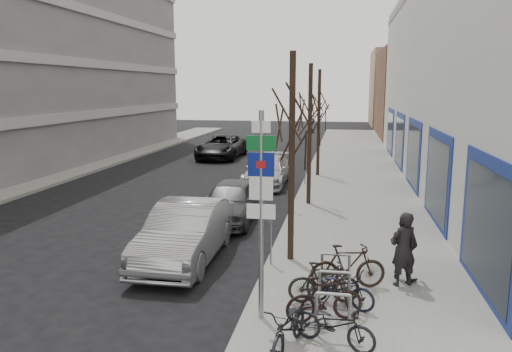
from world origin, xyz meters
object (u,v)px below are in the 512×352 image
at_px(parked_car_back, 267,171).
at_px(lane_car, 222,147).
at_px(tree_far, 319,98).
at_px(bike_far_inner, 348,266).
at_px(bike_mid_curb, 340,284).
at_px(meter_mid, 293,191).
at_px(bike_mid_inner, 324,282).
at_px(bike_near_left, 290,324).
at_px(parked_car_front, 186,232).
at_px(pedestrian_near, 404,249).
at_px(bike_near_right, 325,298).
at_px(tree_near, 292,108).
at_px(tree_mid, 310,101).
at_px(meter_front, 271,235).
at_px(bike_far_curb, 334,321).
at_px(highway_sign_pole, 261,203).
at_px(parked_car_mid, 231,201).
at_px(pedestrian_far, 404,246).
at_px(bike_rack, 334,286).
at_px(meter_back, 305,168).

xyz_separation_m(parked_car_back, lane_car, (-4.39, 8.61, 0.08)).
bearing_deg(tree_far, bike_far_inner, -84.29).
xyz_separation_m(bike_mid_curb, bike_far_inner, (0.17, 0.96, 0.06)).
bearing_deg(meter_mid, bike_mid_inner, -79.35).
distance_m(bike_mid_curb, bike_mid_inner, 0.34).
height_order(bike_near_left, bike_mid_inner, bike_near_left).
distance_m(parked_car_front, pedestrian_near, 5.63).
xyz_separation_m(tree_far, bike_near_right, (1.03, -16.47, -3.48)).
bearing_deg(bike_mid_curb, bike_near_left, -179.36).
xyz_separation_m(tree_near, tree_mid, (0.00, 6.50, 0.00)).
xyz_separation_m(meter_front, bike_far_curb, (1.68, -3.86, -0.30)).
xyz_separation_m(meter_front, parked_car_front, (-2.35, 0.29, -0.13)).
bearing_deg(bike_mid_curb, tree_near, 48.67).
bearing_deg(highway_sign_pole, bike_mid_inner, 37.05).
height_order(tree_far, parked_car_back, tree_far).
distance_m(tree_mid, meter_front, 7.70).
bearing_deg(bike_near_left, bike_far_curb, 36.48).
bearing_deg(tree_mid, highway_sign_pole, -91.14).
relative_size(bike_near_left, parked_car_mid, 0.40).
xyz_separation_m(highway_sign_pole, bike_far_inner, (1.67, 1.77, -1.78)).
bearing_deg(pedestrian_far, bike_far_inner, 70.91).
relative_size(bike_rack, bike_mid_curb, 1.48).
bearing_deg(tree_near, pedestrian_near, -26.16).
height_order(tree_far, lane_car, tree_far).
xyz_separation_m(highway_sign_pole, meter_back, (-0.25, 14.01, -1.54)).
bearing_deg(bike_mid_inner, bike_far_curb, 177.78).
relative_size(meter_front, parked_car_front, 0.27).
relative_size(highway_sign_pole, meter_back, 3.31).
xyz_separation_m(meter_front, bike_near_left, (0.94, -4.20, -0.25)).
xyz_separation_m(bike_far_inner, lane_car, (-8.12, 20.95, 0.09)).
relative_size(meter_mid, bike_near_right, 0.81).
bearing_deg(meter_front, parked_car_mid, 114.83).
bearing_deg(tree_mid, tree_near, -90.00).
bearing_deg(bike_near_right, bike_near_left, 134.44).
xyz_separation_m(tree_far, meter_back, (-0.45, -2.50, -3.19)).
distance_m(tree_near, bike_mid_inner, 4.47).
bearing_deg(parked_car_back, meter_back, -2.81).
height_order(parked_car_front, parked_car_mid, parked_car_front).
xyz_separation_m(pedestrian_near, pedestrian_far, (0.05, 0.44, -0.07)).
bearing_deg(meter_back, meter_front, -90.00).
relative_size(tree_near, lane_car, 1.00).
distance_m(parked_car_front, parked_car_mid, 4.14).
height_order(tree_far, bike_far_curb, tree_far).
relative_size(tree_mid, bike_far_inner, 3.18).
xyz_separation_m(bike_near_left, parked_car_front, (-3.29, 4.49, 0.12)).
distance_m(parked_car_back, lane_car, 9.66).
height_order(parked_car_back, pedestrian_near, pedestrian_near).
bearing_deg(lane_car, bike_rack, -69.15).
relative_size(bike_rack, parked_car_back, 0.48).
bearing_deg(bike_rack, meter_front, 124.51).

